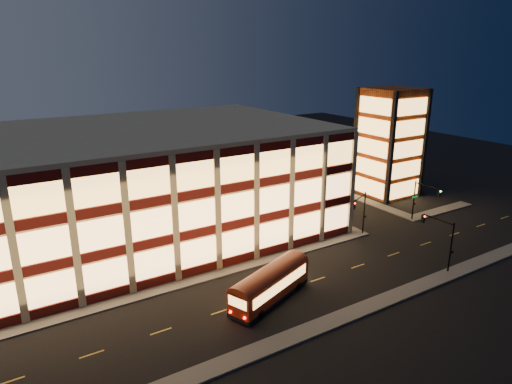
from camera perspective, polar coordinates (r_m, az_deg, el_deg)
ground at (r=50.71m, az=-5.67°, el=-10.96°), size 200.00×200.00×0.00m
sidewalk_office_south at (r=50.41m, az=-9.29°, el=-11.21°), size 54.00×2.00×0.15m
sidewalk_office_east at (r=75.16m, az=4.18°, el=-1.22°), size 2.00×30.00×0.15m
sidewalk_tower_south at (r=76.22m, az=21.88°, el=-2.20°), size 14.00×2.00×0.15m
sidewalk_tower_west at (r=81.88m, az=10.40°, el=0.11°), size 2.00×30.00×0.15m
sidewalk_near at (r=41.14m, az=2.96°, el=-18.22°), size 100.00×2.00×0.15m
office_building at (r=61.77m, az=-15.40°, el=1.01°), size 50.45×30.45×14.50m
stair_tower at (r=80.49m, az=16.33°, el=5.95°), size 8.60×8.60×18.00m
traffic_signal_far at (r=61.40m, az=12.95°, el=-1.97°), size 3.79×1.87×6.00m
traffic_signal_right at (r=69.07m, az=20.12°, el=-0.45°), size 1.20×4.37×6.00m
traffic_signal_near at (r=55.63m, az=22.09°, el=-4.89°), size 0.32×4.45×6.00m
trolley_bus at (r=46.06m, az=1.79°, el=-11.24°), size 10.59×6.16×3.51m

